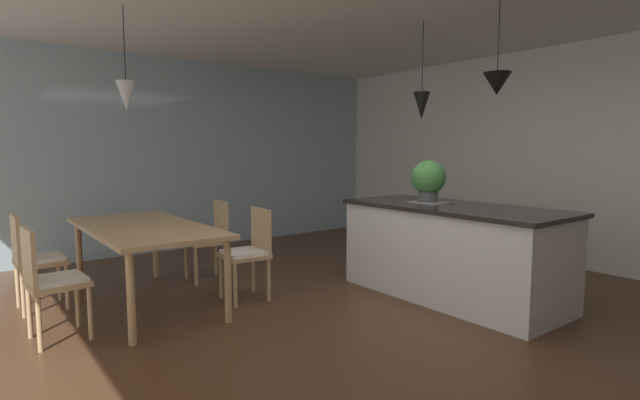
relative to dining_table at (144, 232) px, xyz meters
The scene contains 13 objects.
ground_plane 2.37m from the dining_table, 37.48° to the left, with size 10.00×8.40×0.04m, color #4C301E.
wall_back_kitchen 5.02m from the dining_table, 68.84° to the left, with size 10.00×0.12×2.70m, color white.
window_wall_left_glazing 2.73m from the dining_table, 148.71° to the left, with size 0.06×8.40×2.70m, color #9EB7C6.
dining_table is the anchor object (origin of this frame).
chair_near_right 0.97m from the dining_table, 62.24° to the right, with size 0.43×0.43×0.87m.
chair_far_left 0.97m from the dining_table, 117.34° to the left, with size 0.43×0.43×0.87m.
chair_near_left 0.97m from the dining_table, 117.51° to the right, with size 0.41×0.41×0.87m.
chair_far_right 0.97m from the dining_table, 62.24° to the left, with size 0.43×0.43×0.87m.
kitchen_island 2.91m from the dining_table, 57.03° to the left, with size 2.16×0.95×0.91m.
pendant_over_table 1.25m from the dining_table, 135.65° to the right, with size 0.18×0.18×0.92m.
pendant_over_island_main 2.95m from the dining_table, 64.54° to the left, with size 0.17×0.17×0.96m.
pendant_over_island_aux 3.42m from the dining_table, 50.60° to the left, with size 0.24×0.24×0.80m.
potted_plant_on_island 2.79m from the dining_table, 62.44° to the left, with size 0.34×0.34×0.43m.
Camera 1 is at (2.65, -2.74, 1.44)m, focal length 27.02 mm.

